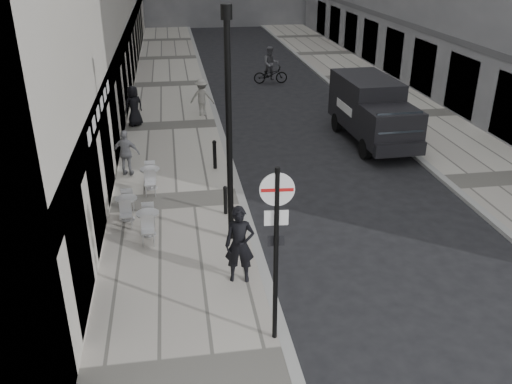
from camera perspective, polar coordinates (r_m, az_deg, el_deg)
The scene contains 15 objects.
sidewalk at distance 24.13m, azimuth -8.76°, elevation 6.85°, with size 4.00×60.00×0.12m, color #ABA79B.
far_sidewalk at distance 26.49m, azimuth 15.97°, elevation 7.81°, with size 4.00×60.00×0.12m, color #ABA79B.
walking_man at distance 12.53m, azimuth -1.73°, elevation -5.56°, with size 0.69×0.45×1.89m, color black.
sign_post at distance 10.03m, azimuth 2.15°, elevation -4.47°, with size 0.64×0.11×3.72m.
lamppost at distance 13.40m, azimuth -2.89°, elevation 7.73°, with size 0.27×0.27×6.02m.
bollard_near at distance 15.82m, azimuth -3.24°, elevation -0.94°, with size 0.11×0.11×0.82m, color black.
bollard_far at distance 19.04m, azimuth -4.37°, elevation 3.86°, with size 0.13×0.13×0.97m, color black.
panel_van at distance 22.23m, azimuth 12.05°, elevation 8.65°, with size 2.11×5.34×2.48m.
cyclist at distance 31.55m, azimuth 1.55°, elevation 12.80°, with size 1.94×0.76×2.07m.
pedestrian_a at distance 18.86m, azimuth -13.51°, elevation 4.02°, with size 0.93×0.39×1.59m, color slate.
pedestrian_b at distance 25.14m, azimuth -5.71°, elevation 9.90°, with size 1.09×0.63×1.69m, color gray.
pedestrian_c at distance 24.12m, azimuth -12.75°, elevation 8.83°, with size 0.85×0.55×1.73m, color black.
cafe_table_near at distance 17.75m, azimuth -11.06°, elevation 1.59°, with size 0.63×1.42×0.81m.
cafe_table_mid at distance 14.95m, azimuth -11.28°, elevation -3.08°, with size 0.62×1.40×0.80m.
cafe_table_far at distance 15.89m, azimuth -13.44°, elevation -1.54°, with size 0.62×1.40×0.80m.
Camera 1 is at (-1.93, -4.98, 7.41)m, focal length 38.00 mm.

